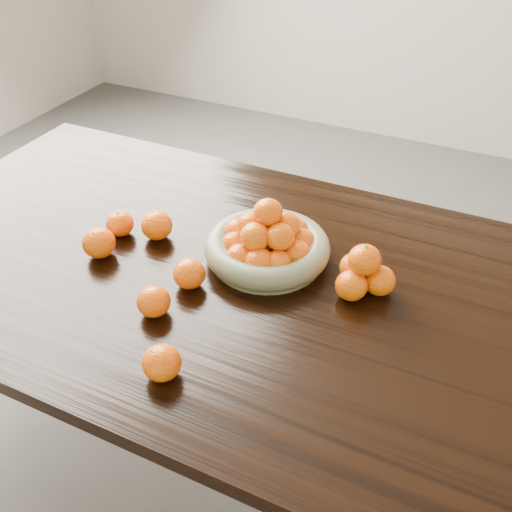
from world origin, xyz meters
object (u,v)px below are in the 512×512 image
at_px(fruit_bowl, 268,243).
at_px(orange_pyramid, 363,273).
at_px(dining_table, 256,305).
at_px(loose_orange_0, 120,224).

relative_size(fruit_bowl, orange_pyramid, 2.19).
distance_m(dining_table, loose_orange_0, 0.42).
xyz_separation_m(dining_table, fruit_bowl, (-0.01, 0.08, 0.14)).
bearing_deg(loose_orange_0, dining_table, -1.56).
distance_m(dining_table, orange_pyramid, 0.28).
height_order(orange_pyramid, loose_orange_0, orange_pyramid).
relative_size(dining_table, orange_pyramid, 14.21).
bearing_deg(loose_orange_0, fruit_bowl, 9.72).
height_order(fruit_bowl, orange_pyramid, fruit_bowl).
bearing_deg(orange_pyramid, fruit_bowl, 176.77).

